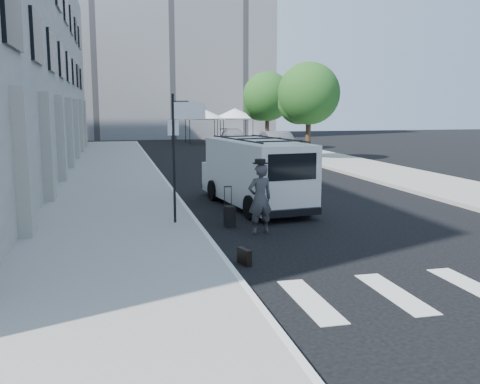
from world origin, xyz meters
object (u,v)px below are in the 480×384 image
suitcase (229,216)px  cargo_van (255,173)px  parked_car_c (234,137)px  businessman (260,199)px  parked_car_b (278,144)px  parked_car_a (263,148)px  briefcase (244,257)px

suitcase → cargo_van: size_ratio=0.19×
cargo_van → parked_car_c: bearing=70.9°
businessman → parked_car_c: size_ratio=0.39×
parked_car_b → parked_car_a: bearing=-124.3°
businessman → parked_car_a: businessman is taller
briefcase → parked_car_b: bearing=55.4°
cargo_van → parked_car_c: cargo_van is taller
parked_car_a → businessman: bearing=-106.9°
cargo_van → parked_car_c: size_ratio=1.26×
businessman → briefcase: 2.95m
suitcase → parked_car_a: bearing=69.5°
suitcase → parked_car_c: parked_car_c is taller
suitcase → parked_car_c: (7.57, 32.72, 0.40)m
briefcase → cargo_van: bearing=57.5°
cargo_van → parked_car_c: (6.10, 29.92, -0.45)m
parked_car_b → briefcase: bearing=-109.0°
cargo_van → parked_car_a: cargo_van is taller
briefcase → parked_car_b: 25.73m
businessman → parked_car_b: (7.31, 21.68, -0.09)m
suitcase → cargo_van: bearing=60.4°
briefcase → parked_car_c: size_ratio=0.09×
businessman → cargo_van: bearing=-112.4°
businessman → suitcase: size_ratio=1.66×
parked_car_a → parked_car_c: size_ratio=0.92×
suitcase → cargo_van: (1.48, 2.80, 0.85)m
parked_car_a → parked_car_c: (1.47, 14.68, -0.06)m
briefcase → parked_car_c: (8.05, 36.36, 0.52)m
businessman → cargo_van: 3.91m
briefcase → parked_car_a: (6.58, 21.68, 0.58)m
businessman → parked_car_b: 22.88m
parked_car_c → businessman: bearing=-100.0°
businessman → cargo_van: cargo_van is taller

